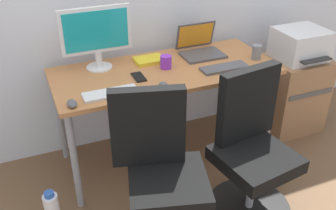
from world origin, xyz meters
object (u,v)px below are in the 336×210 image
office_chair_left (161,177)px  office_chair_right (251,152)px  side_cabinet (291,93)px  printer (300,44)px  open_laptop (200,47)px  desktop_monitor (96,34)px  coffee_mug (166,62)px

office_chair_left → office_chair_right: 0.60m
office_chair_right → side_cabinet: bearing=38.5°
side_cabinet → printer: size_ratio=1.61×
office_chair_right → open_laptop: bearing=86.7°
printer → desktop_monitor: (-1.58, 0.19, 0.24)m
side_cabinet → printer: printer is taller
office_chair_right → printer: bearing=38.4°
office_chair_left → coffee_mug: office_chair_left is taller
coffee_mug → open_laptop: bearing=23.7°
office_chair_left → open_laptop: (0.65, 0.85, 0.38)m
open_laptop → side_cabinet: bearing=-11.1°
desktop_monitor → printer: bearing=-6.9°
side_cabinet → coffee_mug: (-1.15, 0.01, 0.48)m
desktop_monitor → coffee_mug: 0.51m
desktop_monitor → open_laptop: 0.79m
side_cabinet → desktop_monitor: size_ratio=1.34×
printer → open_laptop: size_ratio=1.29×
office_chair_right → open_laptop: size_ratio=3.03×
office_chair_left → desktop_monitor: desktop_monitor is taller
desktop_monitor → coffee_mug: size_ratio=5.22×
office_chair_right → desktop_monitor: size_ratio=1.96×
side_cabinet → open_laptop: open_laptop is taller
printer → coffee_mug: size_ratio=4.35×
coffee_mug → printer: bearing=-0.7°
side_cabinet → printer: (-0.00, -0.00, 0.44)m
office_chair_left → side_cabinet: office_chair_left is taller
side_cabinet → coffee_mug: bearing=179.4°
desktop_monitor → open_laptop: bearing=-2.4°
office_chair_right → printer: office_chair_right is taller
side_cabinet → printer: bearing=-90.0°
open_laptop → coffee_mug: size_ratio=3.37×
office_chair_left → side_cabinet: size_ratio=1.46×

